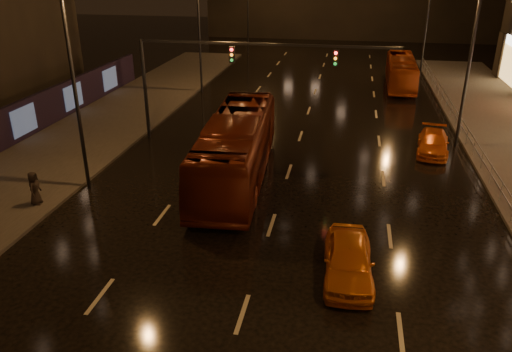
{
  "coord_description": "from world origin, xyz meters",
  "views": [
    {
      "loc": [
        2.86,
        -8.76,
        10.64
      ],
      "look_at": [
        -0.58,
        9.48,
        2.5
      ],
      "focal_mm": 35.0,
      "sensor_mm": 36.0,
      "label": 1
    }
  ],
  "objects_px": {
    "taxi_near": "(349,260)",
    "pedestrian_c": "(34,188)",
    "bus_curb": "(401,72)",
    "taxi_far": "(433,143)",
    "bus_red": "(236,148)"
  },
  "relations": [
    {
      "from": "bus_curb",
      "to": "bus_red",
      "type": "bearing_deg",
      "value": -112.27
    },
    {
      "from": "taxi_far",
      "to": "pedestrian_c",
      "type": "xyz_separation_m",
      "value": [
        -19.0,
        -10.76,
        0.33
      ]
    },
    {
      "from": "bus_red",
      "to": "bus_curb",
      "type": "height_order",
      "value": "bus_red"
    },
    {
      "from": "taxi_near",
      "to": "bus_curb",
      "type": "bearing_deg",
      "value": 80.14
    },
    {
      "from": "bus_curb",
      "to": "taxi_far",
      "type": "bearing_deg",
      "value": -86.21
    },
    {
      "from": "taxi_near",
      "to": "pedestrian_c",
      "type": "distance_m",
      "value": 14.62
    },
    {
      "from": "bus_curb",
      "to": "pedestrian_c",
      "type": "distance_m",
      "value": 33.0
    },
    {
      "from": "bus_curb",
      "to": "taxi_far",
      "type": "relative_size",
      "value": 2.29
    },
    {
      "from": "pedestrian_c",
      "to": "bus_red",
      "type": "bearing_deg",
      "value": -69.27
    },
    {
      "from": "bus_red",
      "to": "bus_curb",
      "type": "distance_m",
      "value": 24.62
    },
    {
      "from": "taxi_near",
      "to": "taxi_far",
      "type": "bearing_deg",
      "value": 68.82
    },
    {
      "from": "bus_red",
      "to": "taxi_far",
      "type": "relative_size",
      "value": 2.89
    },
    {
      "from": "taxi_near",
      "to": "taxi_far",
      "type": "distance_m",
      "value": 14.53
    },
    {
      "from": "bus_red",
      "to": "pedestrian_c",
      "type": "relative_size",
      "value": 7.69
    },
    {
      "from": "taxi_far",
      "to": "pedestrian_c",
      "type": "bearing_deg",
      "value": -142.74
    }
  ]
}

